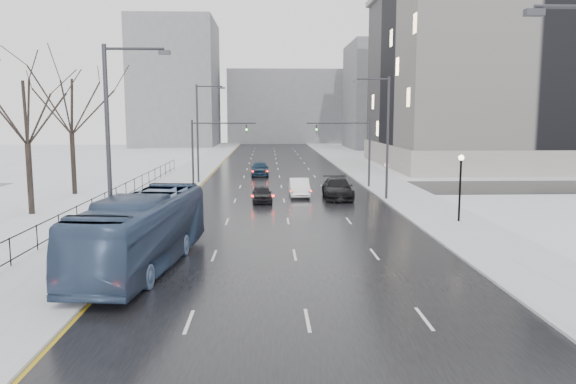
{
  "coord_description": "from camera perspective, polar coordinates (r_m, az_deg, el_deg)",
  "views": [
    {
      "loc": [
        -1.32,
        -5.2,
        6.93
      ],
      "look_at": [
        -0.15,
        27.14,
        2.5
      ],
      "focal_mm": 35.0,
      "sensor_mm": 36.0,
      "label": 1
    }
  ],
  "objects": [
    {
      "name": "bus",
      "position": [
        26.29,
        -14.55,
        -3.87
      ],
      "size": [
        4.22,
        12.36,
        3.37
      ],
      "primitive_type": "imported",
      "rotation": [
        0.0,
        0.0,
        -0.12
      ],
      "color": "#384C6C",
      "rests_on": "road"
    },
    {
      "name": "no_uturn_sign",
      "position": [
        50.53,
        9.95,
        2.42
      ],
      "size": [
        0.6,
        0.06,
        2.7
      ],
      "color": "#2D2D33",
      "rests_on": "sidewalk_right"
    },
    {
      "name": "civic_building",
      "position": [
        85.43,
        23.46,
        10.04
      ],
      "size": [
        41.0,
        31.0,
        24.8
      ],
      "color": "gray",
      "rests_on": "ground"
    },
    {
      "name": "bldg_far_left",
      "position": [
        132.02,
        -11.29,
        10.72
      ],
      "size": [
        18.0,
        22.0,
        28.0
      ],
      "primitive_type": "cube",
      "color": "slate",
      "rests_on": "ground"
    },
    {
      "name": "tree_park_e",
      "position": [
        52.48,
        -20.82,
        -0.3
      ],
      "size": [
        9.45,
        9.45,
        13.5
      ],
      "primitive_type": null,
      "color": "black",
      "rests_on": "ground"
    },
    {
      "name": "streetlight_l_far",
      "position": [
        57.62,
        -8.96,
        6.4
      ],
      "size": [
        2.95,
        0.25,
        10.0
      ],
      "color": "#2D2D33",
      "rests_on": "ground"
    },
    {
      "name": "cross_road",
      "position": [
        53.67,
        -0.65,
        0.4
      ],
      "size": [
        130.0,
        10.0,
        0.04
      ],
      "primitive_type": "cube",
      "color": "black",
      "rests_on": "ground"
    },
    {
      "name": "streetlight_l_near",
      "position": [
        26.15,
        -17.31,
        4.57
      ],
      "size": [
        2.95,
        0.25,
        10.0
      ],
      "color": "#2D2D33",
      "rests_on": "ground"
    },
    {
      "name": "iron_fence",
      "position": [
        37.57,
        -20.17,
        -1.91
      ],
      "size": [
        0.06,
        70.0,
        1.3
      ],
      "color": "black",
      "rests_on": "sidewalk_left"
    },
    {
      "name": "sedan_center_near",
      "position": [
        44.97,
        -2.66,
        -0.17
      ],
      "size": [
        1.73,
        3.94,
        1.32
      ],
      "primitive_type": "imported",
      "rotation": [
        0.0,
        0.0,
        0.04
      ],
      "color": "black",
      "rests_on": "road"
    },
    {
      "name": "streetlight_r_mid",
      "position": [
        46.21,
        9.82,
        6.06
      ],
      "size": [
        2.95,
        0.25,
        10.0
      ],
      "color": "#2D2D33",
      "rests_on": "ground"
    },
    {
      "name": "sidewalk_right",
      "position": [
        66.62,
        8.15,
        1.82
      ],
      "size": [
        5.0,
        150.0,
        0.16
      ],
      "primitive_type": "cube",
      "color": "silver",
      "rests_on": "ground"
    },
    {
      "name": "tree_park_d",
      "position": [
        43.09,
        -24.56,
        -2.17
      ],
      "size": [
        8.75,
        8.75,
        12.5
      ],
      "primitive_type": null,
      "color": "black",
      "rests_on": "ground"
    },
    {
      "name": "sedan_center_far",
      "position": [
        64.47,
        -2.88,
        2.4
      ],
      "size": [
        2.07,
        4.94,
        1.67
      ],
      "primitive_type": "imported",
      "rotation": [
        0.0,
        0.0,
        0.02
      ],
      "color": "#14283D",
      "rests_on": "road"
    },
    {
      "name": "lamppost_r_mid",
      "position": [
        37.51,
        17.11,
        1.35
      ],
      "size": [
        0.36,
        0.36,
        4.28
      ],
      "color": "black",
      "rests_on": "sidewalk_right"
    },
    {
      "name": "sedan_right_near",
      "position": [
        47.98,
        1.15,
        0.47
      ],
      "size": [
        1.66,
        4.69,
        1.54
      ],
      "primitive_type": "imported",
      "rotation": [
        0.0,
        0.0,
        0.01
      ],
      "color": "white",
      "rests_on": "road"
    },
    {
      "name": "park_strip",
      "position": [
        68.17,
        -17.98,
        1.63
      ],
      "size": [
        14.0,
        150.0,
        0.12
      ],
      "primitive_type": "cube",
      "color": "white",
      "rests_on": "ground"
    },
    {
      "name": "mast_signal_right",
      "position": [
        53.97,
        7.16,
        4.74
      ],
      "size": [
        6.1,
        0.33,
        6.5
      ],
      "color": "#2D2D33",
      "rests_on": "ground"
    },
    {
      "name": "bldg_far_center",
      "position": [
        145.31,
        0.02,
        8.61
      ],
      "size": [
        30.0,
        18.0,
        18.0
      ],
      "primitive_type": "cube",
      "color": "slate",
      "rests_on": "ground"
    },
    {
      "name": "mast_signal_left",
      "position": [
        53.61,
        -8.54,
        4.69
      ],
      "size": [
        6.1,
        0.33,
        6.5
      ],
      "color": "#2D2D33",
      "rests_on": "ground"
    },
    {
      "name": "sidewalk_left",
      "position": [
        66.2,
        -10.05,
        1.74
      ],
      "size": [
        5.0,
        150.0,
        0.16
      ],
      "primitive_type": "cube",
      "color": "silver",
      "rests_on": "ground"
    },
    {
      "name": "bldg_far_right",
      "position": [
        123.79,
        11.78,
        9.52
      ],
      "size": [
        24.0,
        20.0,
        22.0
      ],
      "primitive_type": "cube",
      "color": "slate",
      "rests_on": "ground"
    },
    {
      "name": "sedan_right_far",
      "position": [
        47.0,
        5.05,
        0.37
      ],
      "size": [
        2.5,
        5.86,
        1.69
      ],
      "primitive_type": "imported",
      "rotation": [
        0.0,
        0.0,
        -0.02
      ],
      "color": "black",
      "rests_on": "road"
    },
    {
      "name": "road",
      "position": [
        65.58,
        -0.92,
        1.75
      ],
      "size": [
        16.0,
        150.0,
        0.04
      ],
      "primitive_type": "cube",
      "color": "black",
      "rests_on": "ground"
    }
  ]
}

